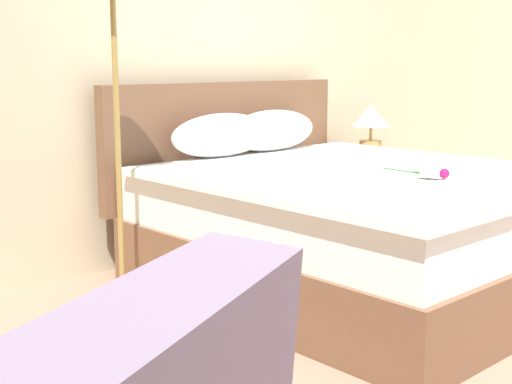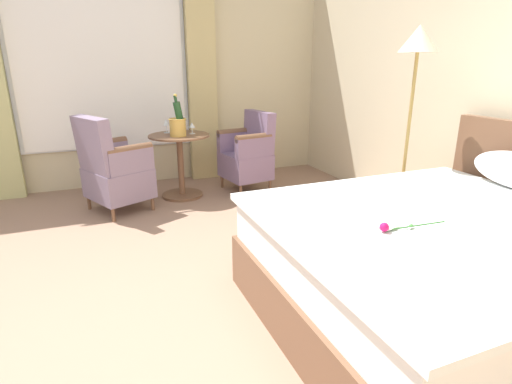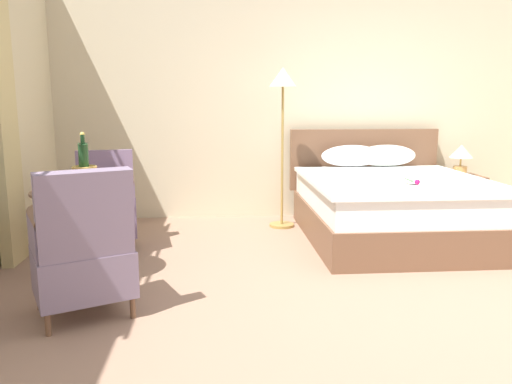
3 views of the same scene
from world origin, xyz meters
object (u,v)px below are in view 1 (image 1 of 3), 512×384
Objects in this scene: nightstand at (369,194)px; floor_lamp_brass at (113,9)px; bedside_lamp at (371,122)px; bed at (346,222)px.

floor_lamp_brass is (-2.13, -0.14, 1.17)m from nightstand.
nightstand is 0.51m from bedside_lamp.
bed is 3.90× the size of nightstand.
floor_lamp_brass is (-2.13, -0.14, 0.66)m from bedside_lamp.
floor_lamp_brass is (-1.05, 0.55, 1.09)m from bed.
bedside_lamp is (-0.00, -0.00, 0.51)m from nightstand.
bedside_lamp reaches higher than nightstand.
bed is 1.28m from nightstand.
bed is 1.20× the size of floor_lamp_brass.
bedside_lamp is at bearing -180.00° from nightstand.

